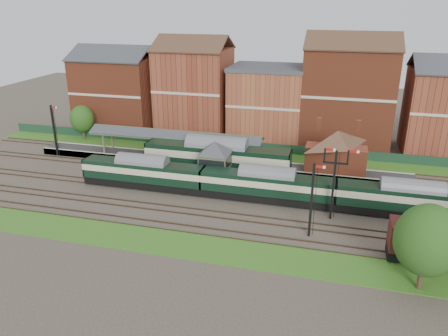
% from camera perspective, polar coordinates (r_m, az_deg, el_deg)
% --- Properties ---
extents(ground, '(160.00, 160.00, 0.00)m').
position_cam_1_polar(ground, '(53.98, 0.97, -3.86)').
color(ground, '#473D33').
rests_on(ground, ground).
extents(grass_back, '(90.00, 4.50, 0.06)m').
position_cam_1_polar(grass_back, '(68.46, 4.21, 1.67)').
color(grass_back, '#2D6619').
rests_on(grass_back, ground).
extents(grass_front, '(90.00, 5.00, 0.06)m').
position_cam_1_polar(grass_front, '(43.78, -2.89, -10.27)').
color(grass_front, '#2D6619').
rests_on(grass_front, ground).
extents(fence, '(90.00, 0.12, 1.50)m').
position_cam_1_polar(fence, '(70.09, 4.54, 2.75)').
color(fence, '#193823').
rests_on(fence, ground).
extents(platform, '(55.00, 3.40, 1.00)m').
position_cam_1_polar(platform, '(63.67, -1.27, 0.64)').
color(platform, '#2D2D2D').
rests_on(platform, ground).
extents(signal_box, '(5.40, 5.40, 6.00)m').
position_cam_1_polar(signal_box, '(56.36, -1.17, 0.77)').
color(signal_box, '#576548').
rests_on(signal_box, ground).
extents(brick_hut, '(3.20, 2.64, 2.94)m').
position_cam_1_polar(brick_hut, '(55.57, 6.80, -1.91)').
color(brick_hut, brown).
rests_on(brick_hut, ground).
extents(station_building, '(8.10, 8.10, 5.90)m').
position_cam_1_polar(station_building, '(60.27, 14.44, 2.23)').
color(station_building, '#964126').
rests_on(station_building, platform).
extents(canopy, '(26.00, 3.89, 4.08)m').
position_cam_1_polar(canopy, '(64.22, -6.47, 4.53)').
color(canopy, '#495334').
rests_on(canopy, platform).
extents(semaphore_bracket, '(3.60, 0.25, 8.18)m').
position_cam_1_polar(semaphore_bracket, '(48.53, 14.20, -1.55)').
color(semaphore_bracket, black).
rests_on(semaphore_bracket, ground).
extents(semaphore_platform_end, '(1.23, 0.25, 8.00)m').
position_cam_1_polar(semaphore_platform_end, '(71.86, -21.29, 4.65)').
color(semaphore_platform_end, black).
rests_on(semaphore_platform_end, ground).
extents(semaphore_siding, '(1.23, 0.25, 8.00)m').
position_cam_1_polar(semaphore_siding, '(44.62, 11.40, -4.04)').
color(semaphore_siding, black).
rests_on(semaphore_siding, ground).
extents(town_backdrop, '(69.00, 10.00, 16.00)m').
position_cam_1_polar(town_backdrop, '(75.13, 5.54, 8.92)').
color(town_backdrop, '#964126').
rests_on(town_backdrop, ground).
extents(dmu_train, '(48.08, 2.53, 3.69)m').
position_cam_1_polar(dmu_train, '(52.31, 5.61, -2.20)').
color(dmu_train, black).
rests_on(dmu_train, ground).
extents(platform_railcar, '(20.08, 3.16, 4.62)m').
position_cam_1_polar(platform_railcar, '(59.63, -0.91, 1.43)').
color(platform_railcar, black).
rests_on(platform_railcar, ground).
extents(goods_van_a, '(6.59, 2.86, 4.00)m').
position_cam_1_polar(goods_van_a, '(44.57, 24.97, -8.52)').
color(goods_van_a, black).
rests_on(goods_van_a, ground).
extents(tree_far, '(5.33, 5.33, 7.77)m').
position_cam_1_polar(tree_far, '(39.26, 25.06, -8.57)').
color(tree_far, '#382619').
rests_on(tree_far, ground).
extents(tree_back, '(4.07, 4.07, 5.95)m').
position_cam_1_polar(tree_back, '(79.48, -18.05, 6.13)').
color(tree_back, '#382619').
rests_on(tree_back, ground).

